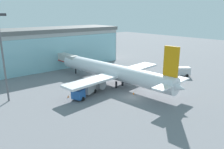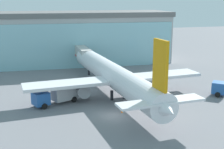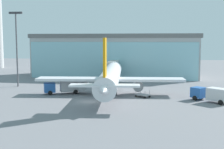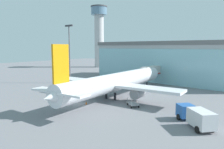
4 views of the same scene
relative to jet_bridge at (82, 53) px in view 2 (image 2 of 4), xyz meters
The scene contains 8 objects.
ground 29.52m from the jet_bridge, 91.47° to the right, with size 240.00×240.00×0.00m, color slate.
terminal_building 10.53m from the jet_bridge, 94.22° to the left, with size 50.40×17.71×12.84m.
jet_bridge is the anchor object (origin of this frame).
airplane 20.28m from the jet_bridge, 84.76° to the right, with size 30.28×39.44×11.52m.
catering_truck 23.26m from the jet_bridge, 109.72° to the right, with size 7.58×4.90×2.65m.
baggage_cart 25.57m from the jet_bridge, 69.94° to the right, with size 3.20×2.95×1.50m.
safety_cone_nose 28.55m from the jet_bridge, 88.40° to the right, with size 0.36×0.36×0.55m, color orange.
safety_cone_wingtip 23.34m from the jet_bridge, 119.19° to the right, with size 0.36×0.36×0.55m, color orange.
Camera 2 is at (-11.20, -39.80, 16.20)m, focal length 50.00 mm.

